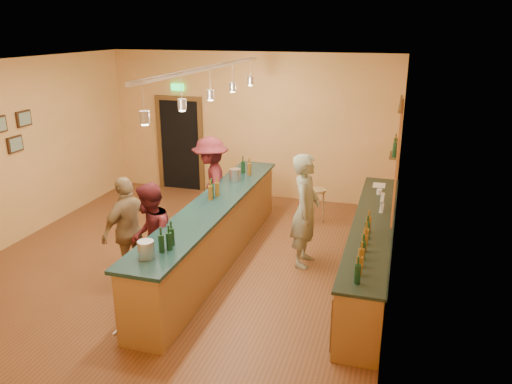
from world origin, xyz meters
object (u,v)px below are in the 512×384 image
(customer_a, at_px, (151,238))
(customer_b, at_px, (129,230))
(tasting_bar, at_px, (214,228))
(customer_c, at_px, (211,185))
(bartender, at_px, (305,211))
(bar_stool, at_px, (317,196))
(back_counter, at_px, (371,249))

(customer_a, relative_size, customer_b, 0.99)
(tasting_bar, bearing_deg, customer_c, 113.15)
(customer_a, xyz_separation_m, customer_b, (-0.46, 0.19, 0.01))
(tasting_bar, distance_m, bartender, 1.50)
(customer_a, height_order, customer_c, customer_c)
(bartender, relative_size, customer_b, 1.13)
(bartender, relative_size, bar_stool, 2.67)
(bar_stool, bearing_deg, back_counter, -59.44)
(back_counter, bearing_deg, customer_a, -157.34)
(back_counter, relative_size, bartender, 2.46)
(tasting_bar, relative_size, bartender, 2.75)
(bartender, xyz_separation_m, customer_a, (-1.97, -1.47, -0.11))
(back_counter, xyz_separation_m, tasting_bar, (-2.49, -0.18, 0.12))
(customer_b, height_order, bar_stool, customer_b)
(bartender, distance_m, customer_b, 2.75)
(customer_b, relative_size, bar_stool, 2.37)
(back_counter, distance_m, customer_a, 3.31)
(bartender, xyz_separation_m, bar_stool, (-0.12, 1.82, -0.38))
(customer_a, bearing_deg, bartender, 108.78)
(customer_b, distance_m, bar_stool, 3.88)
(customer_a, height_order, customer_b, customer_b)
(tasting_bar, distance_m, customer_c, 1.43)
(tasting_bar, xyz_separation_m, bar_stool, (1.30, 2.20, -0.06))
(tasting_bar, height_order, customer_c, customer_c)
(back_counter, bearing_deg, bartender, 169.56)
(bartender, xyz_separation_m, customer_c, (-1.97, 0.90, -0.02))
(back_counter, bearing_deg, bar_stool, 120.56)
(tasting_bar, relative_size, customer_b, 3.10)
(tasting_bar, bearing_deg, bartender, 14.96)
(customer_b, bearing_deg, customer_c, -172.60)
(back_counter, relative_size, customer_c, 2.52)
(bar_stool, bearing_deg, customer_c, -153.57)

